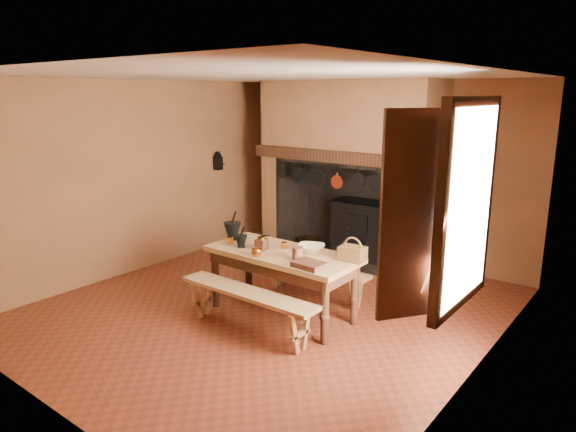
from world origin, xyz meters
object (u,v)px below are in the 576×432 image
at_px(iron_range, 366,230).
at_px(bench_front, 247,301).
at_px(coffee_grinder, 262,244).
at_px(work_table, 282,262).
at_px(wicker_basket, 352,253).
at_px(mixing_bowl, 311,248).

xyz_separation_m(iron_range, bench_front, (0.29, -3.12, -0.11)).
bearing_deg(iron_range, coffee_grinder, -89.06).
distance_m(iron_range, bench_front, 3.14).
bearing_deg(coffee_grinder, work_table, 10.70).
xyz_separation_m(iron_range, wicker_basket, (1.10, -2.28, 0.40)).
distance_m(coffee_grinder, mixing_bowl, 0.59).
bearing_deg(wicker_basket, mixing_bowl, 176.86).
height_order(iron_range, coffee_grinder, iron_range).
relative_size(bench_front, wicker_basket, 5.98).
bearing_deg(bench_front, coffee_grinder, 114.60).
bearing_deg(mixing_bowl, wicker_basket, 1.46).
xyz_separation_m(bench_front, mixing_bowl, (0.26, 0.83, 0.46)).
height_order(work_table, wicker_basket, wicker_basket).
bearing_deg(bench_front, iron_range, 95.22).
relative_size(work_table, bench_front, 1.04).
xyz_separation_m(mixing_bowl, wicker_basket, (0.56, 0.01, 0.05)).
height_order(bench_front, coffee_grinder, coffee_grinder).
relative_size(coffee_grinder, mixing_bowl, 0.61).
bearing_deg(coffee_grinder, mixing_bowl, 22.23).
distance_m(work_table, mixing_bowl, 0.38).
relative_size(work_table, mixing_bowl, 5.69).
xyz_separation_m(coffee_grinder, wicker_basket, (1.06, 0.31, 0.01)).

